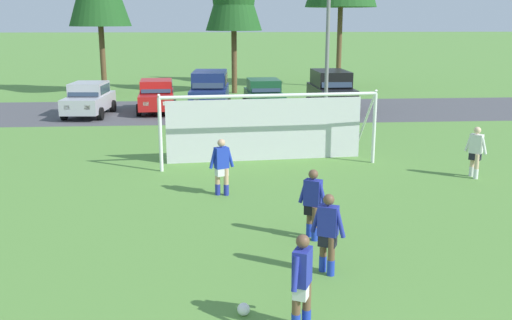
% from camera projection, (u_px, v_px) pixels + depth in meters
% --- Properties ---
extents(ground_plane, '(400.00, 400.00, 0.00)m').
position_uv_depth(ground_plane, '(265.00, 165.00, 20.06)').
color(ground_plane, '#598C3D').
extents(parking_lot_strip, '(52.00, 8.40, 0.01)m').
position_uv_depth(parking_lot_strip, '(245.00, 111.00, 31.85)').
color(parking_lot_strip, '#4C4C51').
rests_on(parking_lot_strip, ground).
extents(soccer_ball, '(0.22, 0.22, 0.22)m').
position_uv_depth(soccer_ball, '(244.00, 309.00, 9.87)').
color(soccer_ball, white).
rests_on(soccer_ball, ground).
extents(soccer_goal, '(7.56, 2.58, 2.57)m').
position_uv_depth(soccer_goal, '(266.00, 125.00, 20.24)').
color(soccer_goal, white).
rests_on(soccer_goal, ground).
extents(player_striker_near, '(0.45, 0.67, 1.64)m').
position_uv_depth(player_striker_near, '(302.00, 283.00, 9.25)').
color(player_striker_near, brown).
rests_on(player_striker_near, ground).
extents(player_defender_far, '(0.55, 0.61, 1.64)m').
position_uv_depth(player_defender_far, '(475.00, 152.00, 18.27)').
color(player_defender_far, beige).
rests_on(player_defender_far, ground).
extents(player_winger_left, '(0.63, 0.52, 1.64)m').
position_uv_depth(player_winger_left, '(313.00, 204.00, 13.16)').
color(player_winger_left, brown).
rests_on(player_winger_left, ground).
extents(player_winger_right, '(0.74, 0.37, 1.64)m').
position_uv_depth(player_winger_right, '(222.00, 167.00, 16.44)').
color(player_winger_right, tan).
rests_on(player_winger_right, ground).
extents(player_trailing_back, '(0.66, 0.47, 1.64)m').
position_uv_depth(player_trailing_back, '(328.00, 234.00, 11.34)').
color(player_trailing_back, brown).
rests_on(player_trailing_back, ground).
extents(parked_car_slot_far_left, '(2.27, 4.32, 1.72)m').
position_uv_depth(parked_car_slot_far_left, '(89.00, 99.00, 29.95)').
color(parked_car_slot_far_left, '#B2B2BC').
rests_on(parked_car_slot_far_left, ground).
extents(parked_car_slot_left, '(2.26, 4.31, 1.72)m').
position_uv_depth(parked_car_slot_left, '(157.00, 96.00, 31.21)').
color(parked_car_slot_left, red).
rests_on(parked_car_slot_left, ground).
extents(parked_car_slot_center_left, '(2.36, 4.71, 2.16)m').
position_uv_depth(parked_car_slot_center_left, '(210.00, 91.00, 31.42)').
color(parked_car_slot_center_left, navy).
rests_on(parked_car_slot_center_left, ground).
extents(parked_car_slot_center, '(2.17, 4.27, 1.72)m').
position_uv_depth(parked_car_slot_center, '(264.00, 95.00, 31.56)').
color(parked_car_slot_center, '#194C2D').
rests_on(parked_car_slot_center, ground).
extents(parked_car_slot_center_right, '(2.21, 4.64, 2.16)m').
position_uv_depth(parked_car_slot_center_right, '(331.00, 90.00, 31.78)').
color(parked_car_slot_center_right, black).
rests_on(parked_car_slot_center_right, ground).
extents(street_lamp, '(2.00, 0.32, 8.15)m').
position_uv_depth(street_lamp, '(331.00, 34.00, 27.22)').
color(street_lamp, slate).
rests_on(street_lamp, ground).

